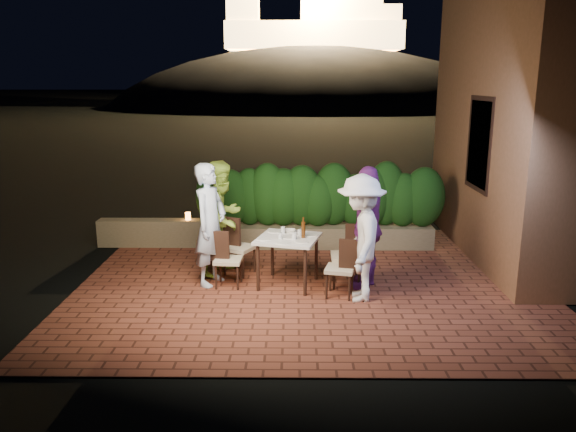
{
  "coord_description": "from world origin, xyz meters",
  "views": [
    {
      "loc": [
        -0.26,
        -7.78,
        3.01
      ],
      "look_at": [
        -0.35,
        0.34,
        1.05
      ],
      "focal_mm": 35.0,
      "sensor_mm": 36.0,
      "label": 1
    }
  ],
  "objects_px": {
    "diner_purple": "(367,228)",
    "diner_white": "(361,238)",
    "diner_blue": "(210,225)",
    "diner_green": "(222,218)",
    "chair_right_front": "(340,268)",
    "chair_right_back": "(346,255)",
    "dining_table": "(288,261)",
    "beer_bottle": "(303,228)",
    "bowl": "(290,231)",
    "chair_left_back": "(239,246)",
    "chair_left_front": "(228,259)",
    "parapet_lamp": "(188,216)"
  },
  "relations": [
    {
      "from": "bowl",
      "to": "chair_left_back",
      "type": "relative_size",
      "value": 0.19
    },
    {
      "from": "bowl",
      "to": "chair_left_back",
      "type": "distance_m",
      "value": 0.89
    },
    {
      "from": "chair_left_back",
      "to": "diner_green",
      "type": "height_order",
      "value": "diner_green"
    },
    {
      "from": "chair_left_back",
      "to": "chair_left_front",
      "type": "bearing_deg",
      "value": -74.56
    },
    {
      "from": "bowl",
      "to": "chair_left_back",
      "type": "height_order",
      "value": "chair_left_back"
    },
    {
      "from": "diner_purple",
      "to": "chair_right_front",
      "type": "bearing_deg",
      "value": -27.18
    },
    {
      "from": "bowl",
      "to": "parapet_lamp",
      "type": "relative_size",
      "value": 1.21
    },
    {
      "from": "dining_table",
      "to": "diner_blue",
      "type": "bearing_deg",
      "value": 176.88
    },
    {
      "from": "chair_right_back",
      "to": "chair_right_front",
      "type": "bearing_deg",
      "value": 74.5
    },
    {
      "from": "chair_left_front",
      "to": "diner_green",
      "type": "bearing_deg",
      "value": 108.17
    },
    {
      "from": "beer_bottle",
      "to": "chair_right_back",
      "type": "xyz_separation_m",
      "value": [
        0.64,
        0.02,
        -0.43
      ]
    },
    {
      "from": "chair_left_back",
      "to": "beer_bottle",
      "type": "bearing_deg",
      "value": -0.69
    },
    {
      "from": "beer_bottle",
      "to": "diner_purple",
      "type": "height_order",
      "value": "diner_purple"
    },
    {
      "from": "chair_right_back",
      "to": "diner_green",
      "type": "distance_m",
      "value": 2.05
    },
    {
      "from": "chair_left_front",
      "to": "parapet_lamp",
      "type": "height_order",
      "value": "chair_left_front"
    },
    {
      "from": "dining_table",
      "to": "diner_green",
      "type": "bearing_deg",
      "value": 151.55
    },
    {
      "from": "diner_white",
      "to": "chair_right_back",
      "type": "bearing_deg",
      "value": -160.89
    },
    {
      "from": "beer_bottle",
      "to": "chair_left_back",
      "type": "height_order",
      "value": "beer_bottle"
    },
    {
      "from": "bowl",
      "to": "chair_left_back",
      "type": "bearing_deg",
      "value": 165.72
    },
    {
      "from": "bowl",
      "to": "chair_left_front",
      "type": "distance_m",
      "value": 1.04
    },
    {
      "from": "beer_bottle",
      "to": "chair_left_back",
      "type": "xyz_separation_m",
      "value": [
        -1.01,
        0.53,
        -0.45
      ]
    },
    {
      "from": "beer_bottle",
      "to": "diner_green",
      "type": "distance_m",
      "value": 1.4
    },
    {
      "from": "bowl",
      "to": "chair_left_front",
      "type": "height_order",
      "value": "chair_left_front"
    },
    {
      "from": "diner_green",
      "to": "diner_white",
      "type": "bearing_deg",
      "value": -89.49
    },
    {
      "from": "chair_left_front",
      "to": "diner_blue",
      "type": "distance_m",
      "value": 0.58
    },
    {
      "from": "chair_right_back",
      "to": "parapet_lamp",
      "type": "xyz_separation_m",
      "value": [
        -2.75,
        2.07,
        0.09
      ]
    },
    {
      "from": "chair_right_front",
      "to": "diner_purple",
      "type": "distance_m",
      "value": 0.75
    },
    {
      "from": "chair_left_back",
      "to": "diner_white",
      "type": "xyz_separation_m",
      "value": [
        1.79,
        -1.03,
        0.43
      ]
    },
    {
      "from": "dining_table",
      "to": "chair_right_front",
      "type": "xyz_separation_m",
      "value": [
        0.74,
        -0.44,
        0.05
      ]
    },
    {
      "from": "dining_table",
      "to": "diner_white",
      "type": "height_order",
      "value": "diner_white"
    },
    {
      "from": "chair_right_front",
      "to": "diner_purple",
      "type": "xyz_separation_m",
      "value": [
        0.42,
        0.38,
        0.49
      ]
    },
    {
      "from": "chair_left_front",
      "to": "diner_purple",
      "type": "xyz_separation_m",
      "value": [
        2.06,
        -0.0,
        0.49
      ]
    },
    {
      "from": "bowl",
      "to": "diner_blue",
      "type": "xyz_separation_m",
      "value": [
        -1.19,
        -0.23,
        0.15
      ]
    },
    {
      "from": "diner_blue",
      "to": "diner_purple",
      "type": "relative_size",
      "value": 1.01
    },
    {
      "from": "bowl",
      "to": "chair_right_front",
      "type": "bearing_deg",
      "value": -45.64
    },
    {
      "from": "chair_right_front",
      "to": "diner_blue",
      "type": "height_order",
      "value": "diner_blue"
    },
    {
      "from": "dining_table",
      "to": "bowl",
      "type": "distance_m",
      "value": 0.49
    },
    {
      "from": "beer_bottle",
      "to": "parapet_lamp",
      "type": "bearing_deg",
      "value": 135.23
    },
    {
      "from": "diner_white",
      "to": "chair_left_back",
      "type": "bearing_deg",
      "value": -116.03
    },
    {
      "from": "chair_right_back",
      "to": "diner_blue",
      "type": "xyz_separation_m",
      "value": [
        -2.03,
        0.07,
        0.45
      ]
    },
    {
      "from": "chair_left_front",
      "to": "chair_right_front",
      "type": "bearing_deg",
      "value": -9.28
    },
    {
      "from": "diner_green",
      "to": "diner_white",
      "type": "height_order",
      "value": "diner_green"
    },
    {
      "from": "chair_right_front",
      "to": "diner_green",
      "type": "height_order",
      "value": "diner_green"
    },
    {
      "from": "beer_bottle",
      "to": "bowl",
      "type": "height_order",
      "value": "beer_bottle"
    },
    {
      "from": "diner_green",
      "to": "diner_blue",
      "type": "bearing_deg",
      "value": -164.35
    },
    {
      "from": "diner_purple",
      "to": "diner_white",
      "type": "bearing_deg",
      "value": 2.72
    },
    {
      "from": "diner_green",
      "to": "chair_right_front",
      "type": "bearing_deg",
      "value": -90.62
    },
    {
      "from": "diner_green",
      "to": "parapet_lamp",
      "type": "height_order",
      "value": "diner_green"
    },
    {
      "from": "chair_left_front",
      "to": "bowl",
      "type": "bearing_deg",
      "value": 24.59
    },
    {
      "from": "diner_blue",
      "to": "diner_green",
      "type": "relative_size",
      "value": 1.02
    }
  ]
}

